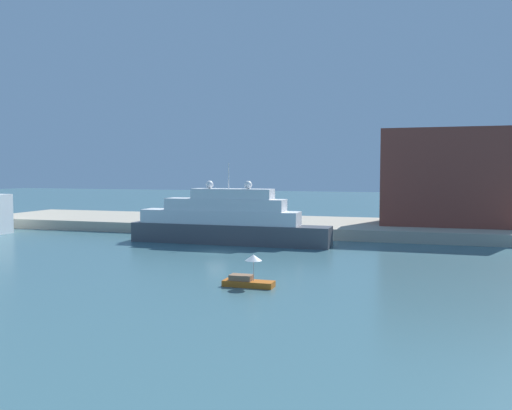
{
  "coord_description": "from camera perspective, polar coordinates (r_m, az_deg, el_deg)",
  "views": [
    {
      "loc": [
        25.3,
        -64.33,
        10.57
      ],
      "look_at": [
        3.49,
        6.0,
        5.8
      ],
      "focal_mm": 38.02,
      "sensor_mm": 36.0,
      "label": 1
    }
  ],
  "objects": [
    {
      "name": "large_yacht",
      "position": [
        77.75,
        -3.18,
        -1.77
      ],
      "size": [
        29.33,
        3.98,
        11.58
      ],
      "color": "#4C4C51",
      "rests_on": "ground"
    },
    {
      "name": "ground",
      "position": [
        69.93,
        -4.2,
        -5.0
      ],
      "size": [
        400.0,
        400.0,
        0.0
      ],
      "primitive_type": "plane",
      "color": "#3D6670"
    },
    {
      "name": "quay_dock",
      "position": [
        95.4,
        1.76,
        -2.14
      ],
      "size": [
        110.0,
        22.29,
        1.7
      ],
      "primitive_type": "cube",
      "color": "#ADA38E",
      "rests_on": "ground"
    },
    {
      "name": "work_barge",
      "position": [
        86.18,
        -10.79,
        -3.15
      ],
      "size": [
        4.04,
        1.54,
        0.75
      ],
      "primitive_type": "cube",
      "color": "olive",
      "rests_on": "ground"
    },
    {
      "name": "mooring_bollard",
      "position": [
        84.27,
        3.73,
        -2.09
      ],
      "size": [
        0.37,
        0.37,
        0.75
      ],
      "primitive_type": "cylinder",
      "color": "black",
      "rests_on": "quay_dock"
    },
    {
      "name": "parked_car",
      "position": [
        94.91,
        -5.61,
        -1.32
      ],
      "size": [
        4.57,
        1.78,
        1.36
      ],
      "color": "silver",
      "rests_on": "quay_dock"
    },
    {
      "name": "harbor_building",
      "position": [
        93.2,
        19.57,
        2.77
      ],
      "size": [
        20.74,
        11.77,
        15.4
      ],
      "primitive_type": "cube",
      "color": "brown",
      "rests_on": "quay_dock"
    },
    {
      "name": "person_figure",
      "position": [
        90.06,
        -4.51,
        -1.5
      ],
      "size": [
        0.36,
        0.36,
        1.57
      ],
      "color": "#334C8C",
      "rests_on": "quay_dock"
    },
    {
      "name": "small_motorboat",
      "position": [
        49.52,
        -0.84,
        -7.61
      ],
      "size": [
        4.67,
        1.55,
        2.95
      ],
      "color": "#C66019",
      "rests_on": "ground"
    }
  ]
}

